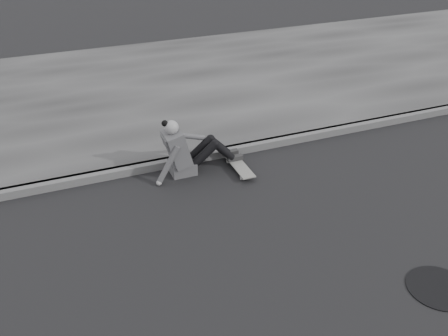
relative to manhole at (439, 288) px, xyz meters
name	(u,v)px	position (x,y,z in m)	size (l,w,h in m)	color
ground	(312,254)	(-0.97, 0.98, -0.01)	(80.00, 80.00, 0.00)	black
curb	(228,151)	(-0.97, 3.56, 0.05)	(24.00, 0.16, 0.12)	#555555
sidewalk	(173,86)	(-0.97, 6.58, 0.05)	(24.00, 6.00, 0.12)	#383838
manhole	(439,288)	(0.00, 0.00, 0.00)	(0.68, 0.68, 0.01)	black
skateboard	(239,166)	(-1.01, 3.06, 0.07)	(0.20, 0.78, 0.09)	#AAABA5
seated_woman	(186,150)	(-1.74, 3.31, 0.35)	(1.38, 0.46, 0.88)	#4B4B4D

